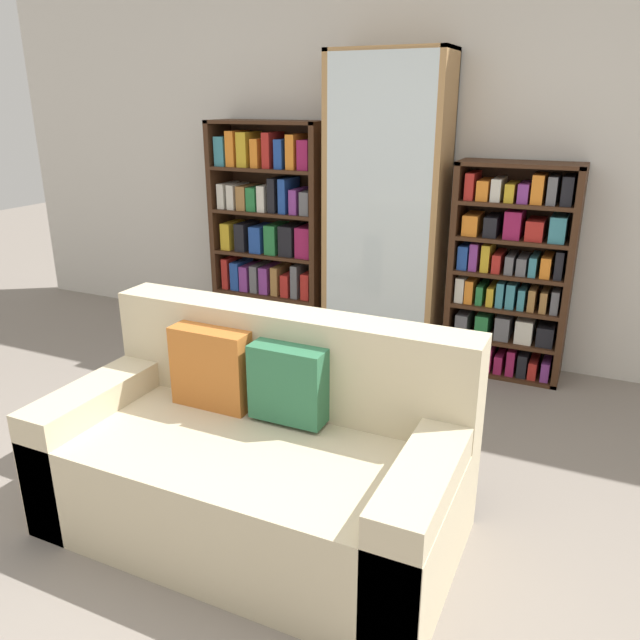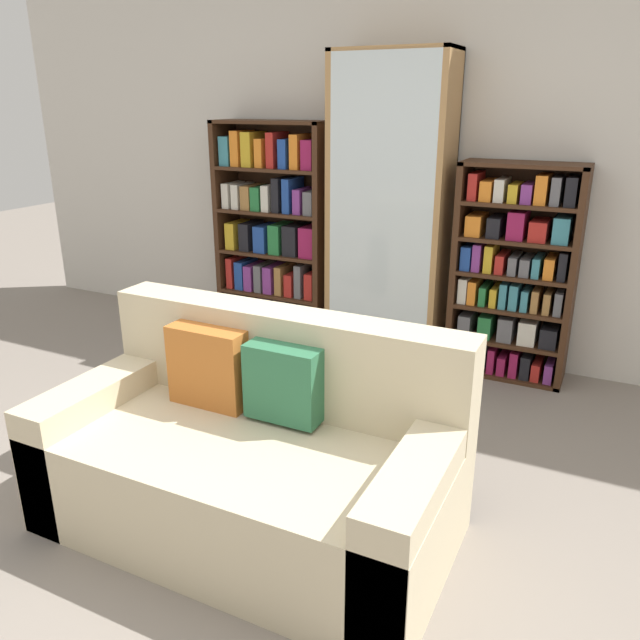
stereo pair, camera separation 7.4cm
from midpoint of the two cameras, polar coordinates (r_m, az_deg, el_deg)
The scene contains 7 objects.
ground_plane at distance 2.60m, azimuth -10.42°, elevation -22.78°, with size 16.00×16.00×0.00m, color gray.
wall_back at distance 4.40m, azimuth 10.34°, elevation 14.18°, with size 7.15×0.06×2.70m.
couch at distance 2.70m, azimuth -5.44°, elevation -12.55°, with size 1.69×0.87×0.88m.
bookshelf_left at distance 4.72m, azimuth -3.69°, elevation 7.89°, with size 0.88×0.32×1.60m.
display_cabinet at distance 4.29m, azimuth 6.89°, elevation 9.86°, with size 0.79×0.36×2.04m.
bookshelf_right at distance 4.18m, azimuth 17.80°, elevation 3.94°, with size 0.75×0.32×1.38m.
wine_bottle at distance 3.75m, azimuth 11.18°, elevation -5.80°, with size 0.08×0.08×0.38m.
Camera 2 is at (1.26, -1.48, 1.73)m, focal length 35.00 mm.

